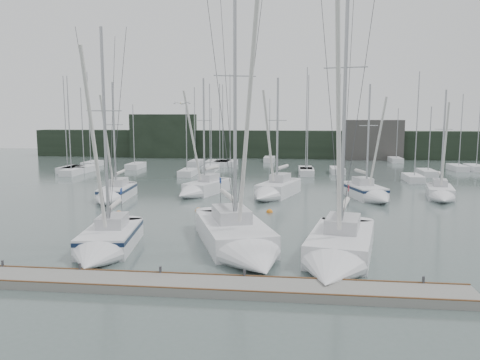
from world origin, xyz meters
name	(u,v)px	position (x,y,z in m)	size (l,w,h in m)	color
ground	(216,257)	(0.00, 0.00, 0.00)	(160.00, 160.00, 0.00)	#4E5F5B
dock	(198,286)	(0.00, -5.00, 0.20)	(24.00, 2.00, 0.40)	slate
far_treeline	(272,144)	(0.00, 62.00, 2.50)	(90.00, 4.00, 5.00)	black
far_building_left	(163,136)	(-20.00, 60.00, 4.00)	(12.00, 3.00, 8.00)	black
far_building_right	(373,140)	(18.00, 60.00, 3.50)	(10.00, 3.00, 7.00)	#423F3D
mast_forest	(244,166)	(-2.94, 41.83, 0.48)	(58.22, 28.07, 14.28)	silver
sailboat_near_left	(104,245)	(-6.32, -0.39, 0.58)	(3.93, 8.68, 13.59)	silver
sailboat_near_center	(243,244)	(1.41, 0.52, 0.62)	(7.13, 11.74, 17.11)	silver
sailboat_near_right	(337,254)	(6.49, -0.84, 0.62)	(5.16, 10.62, 17.39)	silver
sailboat_mid_a	(113,195)	(-12.26, 15.87, 0.58)	(3.02, 7.87, 11.55)	silver
sailboat_mid_b	(199,190)	(-5.03, 19.71, 0.57)	(4.93, 8.07, 12.17)	silver
sailboat_mid_c	(273,191)	(2.22, 19.12, 0.62)	(5.09, 8.75, 12.13)	silver
sailboat_mid_d	(370,194)	(11.29, 19.03, 0.59)	(4.48, 7.71, 11.46)	silver
sailboat_mid_e	(441,194)	(17.82, 19.86, 0.52)	(3.54, 6.97, 10.85)	silver
buoy_a	(199,211)	(-3.50, 12.11, 0.00)	(0.61, 0.61, 0.61)	orange
buoy_b	(270,212)	(2.29, 12.38, 0.00)	(0.53, 0.53, 0.53)	orange
buoy_c	(119,215)	(-9.51, 10.06, 0.00)	(0.64, 0.64, 0.64)	orange
seagull	(182,103)	(-2.08, 1.13, 8.46)	(0.93, 0.44, 0.18)	white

